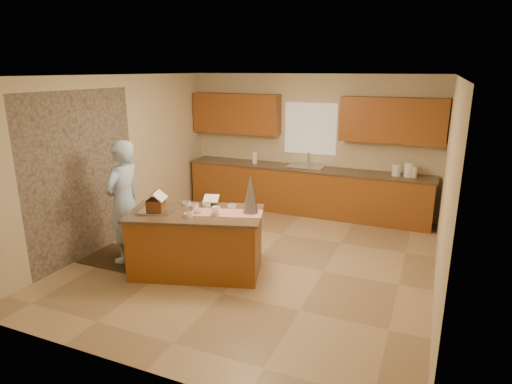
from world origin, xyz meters
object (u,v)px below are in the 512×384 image
boy (124,202)px  gingerbread_house (156,203)px  tinsel_tree (250,194)px  island_base (197,244)px

boy → gingerbread_house: (0.67, -0.13, 0.10)m
tinsel_tree → island_base: bearing=-159.4°
gingerbread_house → island_base: bearing=22.1°
tinsel_tree → gingerbread_house: (-1.21, -0.47, -0.14)m
tinsel_tree → boy: bearing=-169.9°
island_base → tinsel_tree: 1.05m
tinsel_tree → boy: 1.92m
boy → island_base: bearing=93.6°
tinsel_tree → gingerbread_house: 1.30m
island_base → tinsel_tree: (0.71, 0.27, 0.73)m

